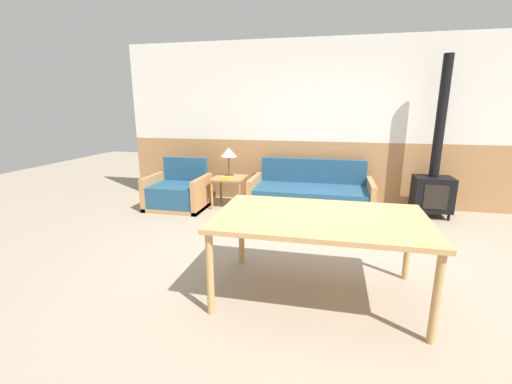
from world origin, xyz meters
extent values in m
plane|color=gray|center=(0.00, 0.00, 0.00)|extent=(16.00, 16.00, 0.00)
cube|color=#AD7A4C|center=(0.00, 2.63, 0.53)|extent=(7.20, 0.06, 1.06)
cube|color=silver|center=(0.00, 2.63, 1.88)|extent=(7.20, 0.06, 1.64)
cube|color=#B27F4C|center=(-0.28, 2.02, 0.03)|extent=(1.88, 0.88, 0.06)
cube|color=navy|center=(-0.28, 2.00, 0.23)|extent=(1.72, 0.80, 0.34)
cube|color=navy|center=(-0.28, 2.41, 0.60)|extent=(1.72, 0.10, 0.39)
cube|color=#B27F4C|center=(-1.18, 2.02, 0.27)|extent=(0.08, 0.88, 0.54)
cube|color=#B27F4C|center=(0.61, 2.02, 0.27)|extent=(0.08, 0.88, 0.54)
cube|color=#B27F4C|center=(-2.43, 1.79, 0.03)|extent=(0.93, 0.79, 0.06)
cube|color=navy|center=(-2.43, 1.77, 0.23)|extent=(0.77, 0.71, 0.34)
cube|color=navy|center=(-2.43, 2.13, 0.60)|extent=(0.77, 0.10, 0.40)
cube|color=#B27F4C|center=(-2.85, 1.79, 0.27)|extent=(0.08, 0.79, 0.54)
cube|color=#B27F4C|center=(-2.00, 1.79, 0.27)|extent=(0.08, 0.79, 0.54)
cube|color=#B27F4C|center=(-1.62, 2.06, 0.49)|extent=(0.52, 0.52, 0.03)
cylinder|color=#B27F4C|center=(-1.86, 1.83, 0.24)|extent=(0.04, 0.04, 0.47)
cylinder|color=#B27F4C|center=(-1.39, 1.83, 0.24)|extent=(0.04, 0.04, 0.47)
cylinder|color=#B27F4C|center=(-1.86, 2.30, 0.24)|extent=(0.04, 0.04, 0.47)
cylinder|color=#B27F4C|center=(-1.39, 2.30, 0.24)|extent=(0.04, 0.04, 0.47)
cylinder|color=#4C3823|center=(-1.66, 2.16, 0.51)|extent=(0.15, 0.15, 0.02)
cylinder|color=#4C3823|center=(-1.66, 2.16, 0.67)|extent=(0.02, 0.02, 0.31)
cone|color=beige|center=(-1.66, 2.16, 0.90)|extent=(0.27, 0.27, 0.15)
cube|color=gold|center=(-1.64, 1.97, 0.51)|extent=(0.20, 0.14, 0.02)
cube|color=tan|center=(-0.05, -0.44, 0.72)|extent=(1.77, 1.08, 0.04)
cylinder|color=tan|center=(-0.88, -0.92, 0.35)|extent=(0.06, 0.06, 0.70)
cylinder|color=tan|center=(0.78, -0.92, 0.35)|extent=(0.06, 0.06, 0.70)
cylinder|color=tan|center=(-0.88, 0.04, 0.35)|extent=(0.06, 0.06, 0.70)
cylinder|color=tan|center=(0.78, 0.04, 0.35)|extent=(0.06, 0.06, 0.70)
cylinder|color=black|center=(1.30, 2.05, 0.05)|extent=(0.04, 0.04, 0.10)
cylinder|color=black|center=(1.74, 2.05, 0.05)|extent=(0.04, 0.04, 0.10)
cylinder|color=black|center=(1.30, 2.38, 0.05)|extent=(0.04, 0.04, 0.10)
cylinder|color=black|center=(1.74, 2.38, 0.05)|extent=(0.04, 0.04, 0.10)
cube|color=black|center=(1.52, 2.21, 0.36)|extent=(0.55, 0.41, 0.51)
cube|color=black|center=(1.52, 2.01, 0.36)|extent=(0.33, 0.01, 0.36)
cylinder|color=black|center=(1.52, 2.26, 1.48)|extent=(0.14, 0.14, 1.74)
camera|label=1|loc=(0.02, -3.25, 1.64)|focal=24.00mm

